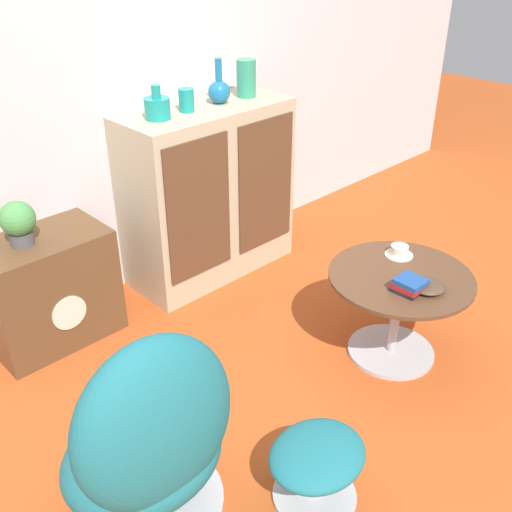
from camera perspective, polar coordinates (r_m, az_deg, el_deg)
ground_plane at (r=2.67m, az=5.75°, el=-14.27°), size 12.00×12.00×0.00m
wall_back at (r=3.10m, az=-14.87°, el=18.64°), size 6.40×0.06×2.60m
sideboard at (r=3.39m, az=-4.51°, el=6.02°), size 0.96×0.43×0.98m
tv_console at (r=3.06m, az=-19.13°, el=-3.02°), size 0.60×0.37×0.55m
egg_chair at (r=2.08m, az=-10.09°, el=-17.01°), size 0.57×0.55×0.78m
ottoman at (r=2.22m, az=5.82°, el=-18.93°), size 0.37×0.31×0.27m
coffee_table at (r=2.84m, az=13.30°, el=-4.25°), size 0.65×0.65×0.44m
vase_leftmost at (r=3.04m, az=-9.39°, el=13.80°), size 0.13×0.13×0.17m
vase_inner_left at (r=3.14m, az=-6.65°, el=14.53°), size 0.08×0.08×0.12m
vase_inner_right at (r=3.28m, az=-3.54°, el=15.47°), size 0.12×0.12×0.23m
vase_rightmost at (r=3.39m, az=-0.94°, el=16.58°), size 0.11×0.11×0.20m
potted_plant at (r=2.86m, az=-21.72°, el=3.07°), size 0.16×0.16×0.21m
teacup at (r=2.91m, az=13.49°, el=0.41°), size 0.13×0.13×0.05m
book_stack at (r=2.64m, az=14.38°, el=-2.71°), size 0.12×0.13×0.06m
bowl at (r=2.68m, az=16.01°, el=-2.77°), size 0.15×0.15×0.04m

